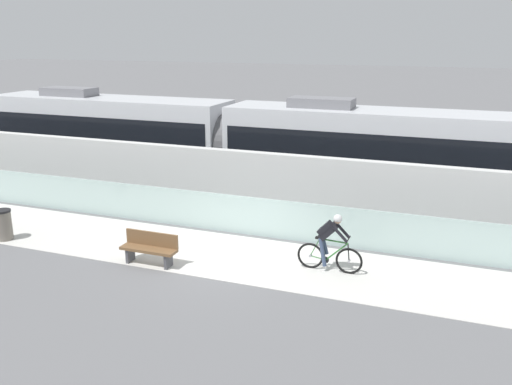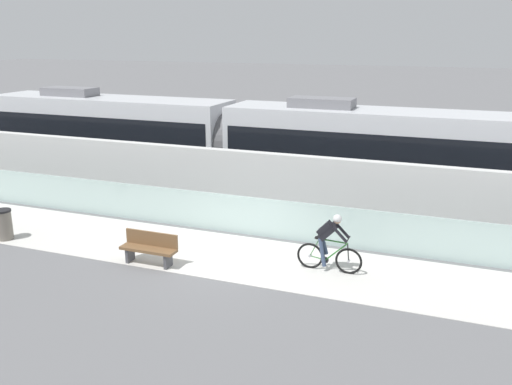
{
  "view_description": "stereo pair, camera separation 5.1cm",
  "coord_description": "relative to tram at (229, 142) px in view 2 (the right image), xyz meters",
  "views": [
    {
      "loc": [
        6.17,
        -13.52,
        6.11
      ],
      "look_at": [
        0.14,
        2.35,
        1.25
      ],
      "focal_mm": 39.05,
      "sensor_mm": 36.0,
      "label": 1
    },
    {
      "loc": [
        6.22,
        -13.51,
        6.11
      ],
      "look_at": [
        0.14,
        2.35,
        1.25
      ],
      "focal_mm": 39.05,
      "sensor_mm": 36.0,
      "label": 2
    }
  ],
  "objects": [
    {
      "name": "ground_plane",
      "position": [
        2.74,
        -6.85,
        -1.89
      ],
      "size": [
        200.0,
        200.0,
        0.0
      ],
      "primitive_type": "plane",
      "color": "slate"
    },
    {
      "name": "bike_path_deck",
      "position": [
        2.74,
        -6.85,
        -1.89
      ],
      "size": [
        32.0,
        3.2,
        0.01
      ],
      "primitive_type": "cube",
      "color": "silver",
      "rests_on": "ground"
    },
    {
      "name": "tram_rail_far",
      "position": [
        2.74,
        0.72,
        -1.89
      ],
      "size": [
        32.0,
        0.08,
        0.01
      ],
      "primitive_type": "cube",
      "color": "#595654",
      "rests_on": "ground"
    },
    {
      "name": "concrete_barrier_wall",
      "position": [
        2.74,
        -3.2,
        -0.76
      ],
      "size": [
        32.0,
        0.36,
        2.27
      ],
      "primitive_type": "cube",
      "color": "silver",
      "rests_on": "ground"
    },
    {
      "name": "glass_parapet",
      "position": [
        2.74,
        -5.0,
        -1.27
      ],
      "size": [
        32.0,
        0.05,
        1.24
      ],
      "primitive_type": "cube",
      "color": "#ADC6C1",
      "rests_on": "ground"
    },
    {
      "name": "tram_rail_near",
      "position": [
        2.74,
        -0.72,
        -1.89
      ],
      "size": [
        32.0,
        0.08,
        0.01
      ],
      "primitive_type": "cube",
      "color": "#595654",
      "rests_on": "ground"
    },
    {
      "name": "trash_bin",
      "position": [
        -4.01,
        -8.1,
        -1.41
      ],
      "size": [
        0.51,
        0.51,
        0.96
      ],
      "color": "slate",
      "rests_on": "ground"
    },
    {
      "name": "cyclist_on_bike",
      "position": [
        5.85,
        -6.85,
        -1.09
      ],
      "size": [
        1.77,
        0.58,
        1.61
      ],
      "color": "black",
      "rests_on": "ground"
    },
    {
      "name": "tram",
      "position": [
        0.0,
        0.0,
        0.0
      ],
      "size": [
        22.56,
        2.54,
        3.81
      ],
      "color": "silver",
      "rests_on": "ground"
    },
    {
      "name": "bench",
      "position": [
        1.15,
        -8.14,
        -1.41
      ],
      "size": [
        1.6,
        0.45,
        0.89
      ],
      "color": "brown",
      "rests_on": "ground"
    }
  ]
}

